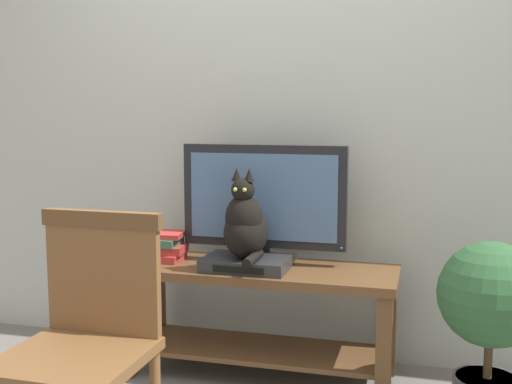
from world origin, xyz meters
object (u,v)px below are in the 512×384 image
object	(u,v)px
media_box	(246,263)
tv	(264,201)
cat	(245,225)
tv_stand	(259,301)
book_stack	(162,246)
wooden_chair	(87,328)
potted_plant	(490,311)

from	to	relation	value
media_box	tv	bearing A→B (deg)	74.52
tv	cat	distance (m)	0.21
tv_stand	media_box	distance (m)	0.22
tv_stand	tv	size ratio (longest dim) A/B	1.62
media_box	cat	world-z (taller)	cat
media_box	book_stack	size ratio (longest dim) A/B	1.57
media_box	book_stack	bearing A→B (deg)	170.96
tv	media_box	world-z (taller)	tv
cat	tv	bearing A→B (deg)	76.13
tv	wooden_chair	size ratio (longest dim) A/B	0.86
tv	book_stack	bearing A→B (deg)	-170.22
book_stack	wooden_chair	bearing A→B (deg)	-80.59
wooden_chair	potted_plant	world-z (taller)	wooden_chair
tv_stand	potted_plant	xyz separation A→B (m)	(1.07, -0.20, 0.10)
tv_stand	media_box	size ratio (longest dim) A/B	3.31
tv	potted_plant	xyz separation A→B (m)	(1.07, -0.30, -0.39)
tv_stand	cat	distance (m)	0.41
media_box	cat	size ratio (longest dim) A/B	0.94
tv_stand	cat	size ratio (longest dim) A/B	3.10
cat	book_stack	distance (m)	0.51
tv_stand	book_stack	distance (m)	0.58
tv_stand	potted_plant	size ratio (longest dim) A/B	1.73
cat	book_stack	xyz separation A→B (m)	(-0.48, 0.09, -0.15)
book_stack	tv	bearing A→B (deg)	9.78
book_stack	potted_plant	distance (m)	1.61
tv	cat	bearing A→B (deg)	-103.87
book_stack	potted_plant	xyz separation A→B (m)	(1.59, -0.21, -0.14)
tv	cat	size ratio (longest dim) A/B	1.91
tv	cat	xyz separation A→B (m)	(-0.04, -0.18, -0.09)
tv_stand	potted_plant	distance (m)	1.09
media_box	wooden_chair	size ratio (longest dim) A/B	0.42
media_box	potted_plant	distance (m)	1.13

